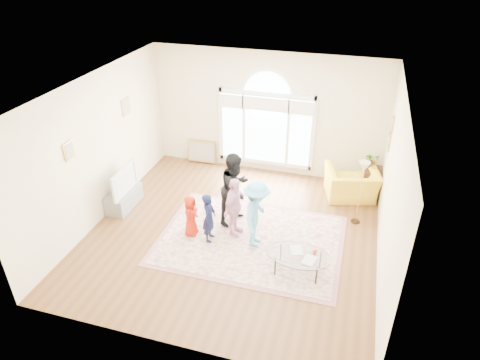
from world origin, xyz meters
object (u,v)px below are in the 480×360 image
(coffee_table, at_px, (299,255))
(armchair, at_px, (351,184))
(tv_console, at_px, (124,199))
(area_rug, at_px, (251,240))
(television, at_px, (121,179))

(coffee_table, bearing_deg, armchair, 77.54)
(tv_console, height_order, coffee_table, coffee_table)
(area_rug, relative_size, tv_console, 3.60)
(television, xyz_separation_m, coffee_table, (4.28, -1.10, -0.33))
(area_rug, distance_m, armchair, 3.00)
(television, relative_size, coffee_table, 0.88)
(coffee_table, height_order, armchair, armchair)
(tv_console, distance_m, coffee_table, 4.43)
(television, distance_m, coffee_table, 4.43)
(tv_console, relative_size, television, 0.91)
(area_rug, height_order, coffee_table, coffee_table)
(television, bearing_deg, tv_console, 180.00)
(television, bearing_deg, armchair, 20.60)
(area_rug, relative_size, coffee_table, 2.90)
(area_rug, distance_m, television, 3.28)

